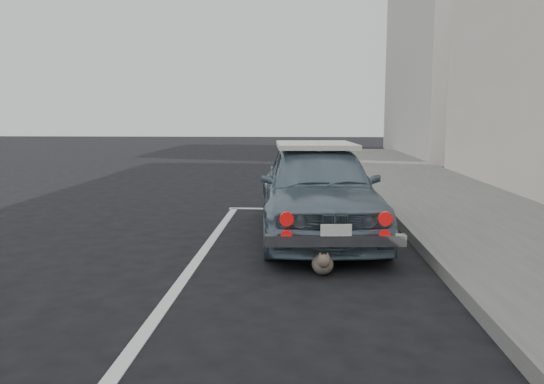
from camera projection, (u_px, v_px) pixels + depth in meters
The scene contains 5 objects.
building_far at pixel (446, 60), 22.13m from camera, with size 3.50×10.00×8.00m, color beige.
pline_front at pixel (311, 209), 9.69m from camera, with size 3.00×0.12×0.01m, color silver.
pline_side at pixel (198, 259), 6.31m from camera, with size 0.12×7.00×0.01m, color silver.
retro_coupe at pixel (317, 188), 7.51m from camera, with size 1.87×4.05×1.34m.
cat at pixel (323, 263), 5.71m from camera, with size 0.25×0.54×0.29m.
Camera 1 is at (0.32, -3.07, 1.70)m, focal length 35.00 mm.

